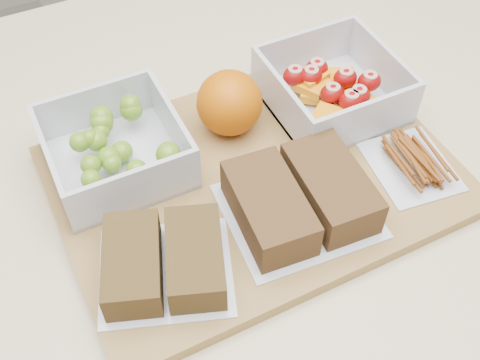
{
  "coord_description": "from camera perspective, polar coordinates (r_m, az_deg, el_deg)",
  "views": [
    {
      "loc": [
        -0.2,
        -0.36,
        1.41
      ],
      "look_at": [
        -0.02,
        0.01,
        0.93
      ],
      "focal_mm": 45.0,
      "sensor_mm": 36.0,
      "label": 1
    }
  ],
  "objects": [
    {
      "name": "cutting_board",
      "position": [
        0.66,
        1.43,
        0.1
      ],
      "size": [
        0.42,
        0.31,
        0.02
      ],
      "primitive_type": "cube",
      "rotation": [
        0.0,
        0.0,
        0.01
      ],
      "color": "#9F7A42",
      "rests_on": "counter"
    },
    {
      "name": "pretzel_bag",
      "position": [
        0.67,
        16.04,
        1.81
      ],
      "size": [
        0.09,
        0.11,
        0.02
      ],
      "color": "silver",
      "rests_on": "cutting_board"
    },
    {
      "name": "sandwich_bag_center",
      "position": [
        0.6,
        5.7,
        -1.74
      ],
      "size": [
        0.16,
        0.14,
        0.05
      ],
      "color": "silver",
      "rests_on": "cutting_board"
    },
    {
      "name": "sandwich_bag_left",
      "position": [
        0.57,
        -7.21,
        -7.67
      ],
      "size": [
        0.15,
        0.15,
        0.04
      ],
      "color": "silver",
      "rests_on": "cutting_board"
    },
    {
      "name": "fruit_container",
      "position": [
        0.72,
        8.72,
        8.47
      ],
      "size": [
        0.14,
        0.14,
        0.06
      ],
      "color": "silver",
      "rests_on": "cutting_board"
    },
    {
      "name": "grape_container",
      "position": [
        0.66,
        -11.58,
        3.01
      ],
      "size": [
        0.14,
        0.14,
        0.06
      ],
      "color": "silver",
      "rests_on": "cutting_board"
    },
    {
      "name": "orange",
      "position": [
        0.67,
        -1.01,
        7.32
      ],
      "size": [
        0.07,
        0.07,
        0.07
      ],
      "primitive_type": "sphere",
      "color": "#C85C04",
      "rests_on": "cutting_board"
    }
  ]
}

